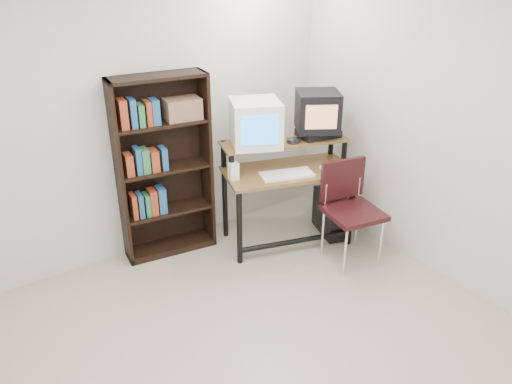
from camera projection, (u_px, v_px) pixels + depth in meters
back_wall at (123, 115)px, 4.15m from camera, size 4.00×0.01×2.60m
right_wall at (483, 136)px, 3.68m from camera, size 0.01×4.00×2.60m
computer_desk at (287, 174)px, 4.58m from camera, size 1.28×0.89×0.98m
crt_monitor at (255, 123)px, 4.37m from camera, size 0.56×0.56×0.40m
vcr at (318, 134)px, 4.61m from camera, size 0.40×0.31×0.08m
crt_tv at (318, 111)px, 4.51m from camera, size 0.51×0.50×0.35m
cd_spindle at (293, 141)px, 4.47m from camera, size 0.15×0.15×0.05m
keyboard at (287, 175)px, 4.42m from camera, size 0.51×0.35×0.03m
mousepad at (324, 170)px, 4.57m from camera, size 0.28×0.26×0.01m
mouse at (325, 168)px, 4.56m from camera, size 0.11×0.07×0.03m
desk_speaker at (233, 172)px, 4.32m from camera, size 0.09×0.09×0.17m
pc_tower at (331, 213)px, 4.90m from camera, size 0.33×0.49×0.42m
school_chair at (349, 201)px, 4.35m from camera, size 0.53×0.53×0.90m
bookshelf at (163, 165)px, 4.36m from camera, size 0.85×0.38×1.64m
wall_outlet at (358, 200)px, 4.96m from camera, size 0.02×0.08×0.12m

